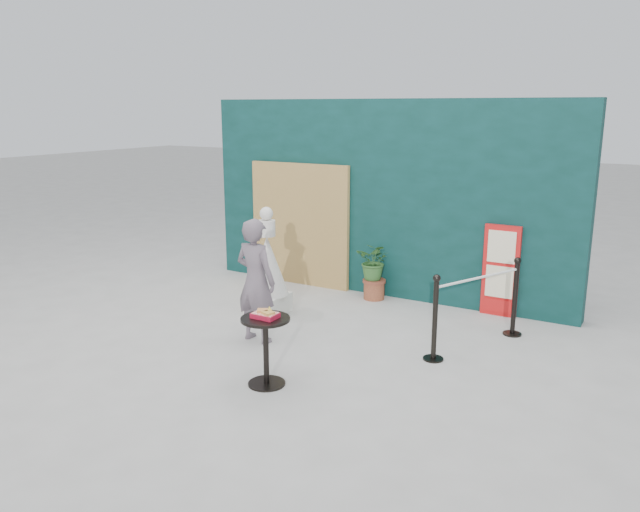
# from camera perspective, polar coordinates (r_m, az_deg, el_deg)

# --- Properties ---
(ground) EXTENTS (60.00, 60.00, 0.00)m
(ground) POSITION_cam_1_polar(r_m,az_deg,el_deg) (7.42, -4.73, -9.42)
(ground) COLOR #ADAAA5
(ground) RESTS_ON ground
(back_wall) EXTENTS (6.00, 0.30, 3.00)m
(back_wall) POSITION_cam_1_polar(r_m,az_deg,el_deg) (9.69, 5.83, 5.22)
(back_wall) COLOR black
(back_wall) RESTS_ON ground
(bamboo_fence) EXTENTS (1.80, 0.08, 2.00)m
(bamboo_fence) POSITION_cam_1_polar(r_m,az_deg,el_deg) (10.24, -1.88, 2.89)
(bamboo_fence) COLOR tan
(bamboo_fence) RESTS_ON ground
(woman) EXTENTS (0.60, 0.42, 1.57)m
(woman) POSITION_cam_1_polar(r_m,az_deg,el_deg) (7.77, -5.90, -2.26)
(woman) COLOR #655760
(woman) RESTS_ON ground
(menu_board) EXTENTS (0.50, 0.07, 1.30)m
(menu_board) POSITION_cam_1_polar(r_m,az_deg,el_deg) (9.06, 16.18, -1.32)
(menu_board) COLOR red
(menu_board) RESTS_ON ground
(statue) EXTENTS (0.60, 0.60, 1.53)m
(statue) POSITION_cam_1_polar(r_m,az_deg,el_deg) (8.86, -4.82, -1.31)
(statue) COLOR white
(statue) RESTS_ON ground
(cafe_table) EXTENTS (0.52, 0.52, 0.75)m
(cafe_table) POSITION_cam_1_polar(r_m,az_deg,el_deg) (6.62, -4.98, -7.70)
(cafe_table) COLOR black
(cafe_table) RESTS_ON ground
(food_basket) EXTENTS (0.26, 0.19, 0.11)m
(food_basket) POSITION_cam_1_polar(r_m,az_deg,el_deg) (6.52, -5.00, -5.33)
(food_basket) COLOR #B1122E
(food_basket) RESTS_ON cafe_table
(planter) EXTENTS (0.52, 0.45, 0.89)m
(planter) POSITION_cam_1_polar(r_m,az_deg,el_deg) (9.52, 5.01, -0.96)
(planter) COLOR #985931
(planter) RESTS_ON ground
(stanchion_barrier) EXTENTS (0.84, 1.54, 1.03)m
(stanchion_barrier) POSITION_cam_1_polar(r_m,az_deg,el_deg) (7.85, 14.15, -4.66)
(stanchion_barrier) COLOR black
(stanchion_barrier) RESTS_ON ground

